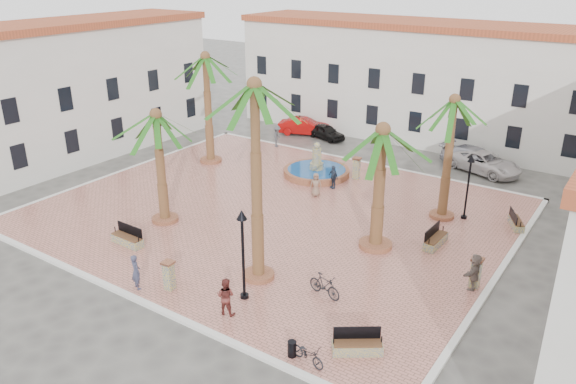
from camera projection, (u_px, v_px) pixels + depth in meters
name	position (u px, v px, depth m)	size (l,w,h in m)	color
ground	(274.00, 213.00, 33.35)	(120.00, 120.00, 0.00)	#56544F
plaza	(274.00, 212.00, 33.32)	(26.00, 22.00, 0.15)	tan
kerb_n	(360.00, 162.00, 41.73)	(26.30, 0.30, 0.16)	silver
kerb_s	(130.00, 296.00, 24.90)	(26.30, 0.30, 0.16)	silver
kerb_e	(497.00, 276.00, 26.54)	(0.30, 22.30, 0.16)	silver
kerb_w	(126.00, 170.00, 40.09)	(0.30, 22.30, 0.16)	silver
building_north	(413.00, 80.00, 46.83)	(30.40, 7.40, 9.50)	silver
building_west	(64.00, 91.00, 41.34)	(6.40, 24.40, 10.00)	silver
fountain	(317.00, 171.00, 38.83)	(4.57, 4.57, 2.36)	#9E5A3B
palm_nw	(206.00, 69.00, 39.00)	(5.13, 5.13, 8.04)	#9E5A3B
palm_sw	(157.00, 128.00, 30.01)	(4.87, 4.87, 6.55)	#9E5A3B
palm_s	(255.00, 106.00, 23.22)	(4.81, 4.81, 9.39)	#9E5A3B
palm_e	(382.00, 147.00, 27.05)	(5.60, 5.60, 6.66)	#9E5A3B
palm_ne	(453.00, 114.00, 30.22)	(4.60, 4.60, 7.21)	#9E5A3B
bench_s	(128.00, 239.00, 29.26)	(1.96, 0.64, 1.03)	gray
bench_se	(357.00, 346.00, 21.10)	(1.89, 1.58, 1.01)	gray
bench_e	(435.00, 240.00, 29.14)	(0.67, 1.98, 1.03)	gray
bench_ne	(516.00, 223.00, 31.21)	(1.24, 1.76, 0.90)	gray
lamppost_s	(243.00, 240.00, 23.60)	(0.46, 0.46, 4.22)	black
lamppost_e	(469.00, 176.00, 31.37)	(0.42, 0.42, 3.83)	black
bollard_se	(169.00, 275.00, 25.07)	(0.54, 0.54, 1.40)	gray
bollard_n	(357.00, 168.00, 38.02)	(0.61, 0.61, 1.49)	gray
bollard_e	(476.00, 272.00, 25.25)	(0.52, 0.52, 1.46)	gray
litter_bin	(292.00, 349.00, 20.90)	(0.33, 0.33, 0.65)	black
cyclist_a	(136.00, 272.00, 25.10)	(0.61, 0.40, 1.68)	#35374E
bicycle_a	(308.00, 354.00, 20.51)	(0.53, 1.53, 0.80)	black
cyclist_b	(226.00, 296.00, 23.27)	(0.81, 0.63, 1.66)	maroon
bicycle_b	(325.00, 286.00, 24.61)	(0.50, 1.76, 1.06)	black
pedestrian_fountain_a	(316.00, 185.00, 35.14)	(0.74, 0.48, 1.52)	#836551
pedestrian_fountain_b	(333.00, 177.00, 36.41)	(0.91, 0.38, 1.54)	#28364D
pedestrian_north	(277.00, 136.00, 44.64)	(1.10, 0.63, 1.71)	#444549
pedestrian_east	(475.00, 272.00, 25.07)	(1.60, 0.51, 1.72)	#6C5C54
car_black	(326.00, 132.00, 47.21)	(1.44, 3.59, 1.22)	black
car_red	(304.00, 126.00, 48.39)	(1.54, 4.42, 1.45)	#A40B0A
car_silver	(476.00, 159.00, 40.34)	(2.11, 5.20, 1.51)	#A4A3AB
car_white	(484.00, 163.00, 39.60)	(2.42, 5.25, 1.46)	beige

